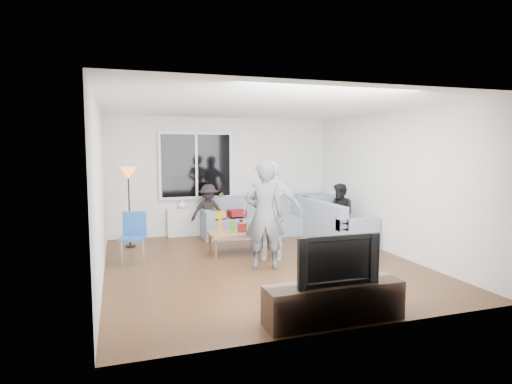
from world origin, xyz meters
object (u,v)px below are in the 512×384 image
object	(u,v)px
coffee_table	(239,242)
spectator_back	(209,211)
player_right	(272,211)
spectator_right	(340,214)
floor_lamp	(129,207)
tv_console	(334,302)
side_chair	(132,239)
sofa_right_section	(334,221)
television	(335,259)
sofa_back_section	(254,216)
player_left	(264,215)

from	to	relation	value
coffee_table	spectator_back	size ratio (longest dim) A/B	0.95
player_right	spectator_right	distance (m)	1.94
player_right	spectator_right	bearing A→B (deg)	-138.33
floor_lamp	tv_console	bearing A→B (deg)	-65.37
coffee_table	side_chair	size ratio (longest dim) A/B	1.28
side_chair	tv_console	bearing A→B (deg)	-40.45
sofa_right_section	side_chair	distance (m)	4.11
spectator_right	spectator_back	xyz separation A→B (m)	(-2.44, 1.33, -0.03)
spectator_right	television	distance (m)	4.02
side_chair	floor_lamp	size ratio (longest dim) A/B	0.55
coffee_table	spectator_right	distance (m)	2.21
coffee_table	television	world-z (taller)	television
sofa_back_section	spectator_back	bearing A→B (deg)	178.31
player_right	sofa_back_section	bearing A→B (deg)	-81.44
player_left	spectator_right	size ratio (longest dim) A/B	1.42
floor_lamp	television	distance (m)	4.93
sofa_back_section	player_left	size ratio (longest dim) A/B	1.32
spectator_back	television	distance (m)	4.82
player_right	spectator_back	size ratio (longest dim) A/B	1.48
player_left	player_right	size ratio (longest dim) A/B	1.01
sofa_right_section	floor_lamp	size ratio (longest dim) A/B	1.28
floor_lamp	spectator_right	bearing A→B (deg)	-13.86
sofa_back_section	player_left	bearing A→B (deg)	-104.22
sofa_back_section	player_left	xyz separation A→B (m)	(-0.64, -2.53, 0.44)
floor_lamp	spectator_back	size ratio (longest dim) A/B	1.34
floor_lamp	tv_console	world-z (taller)	floor_lamp
sofa_right_section	player_right	xyz separation A→B (m)	(-1.76, -1.02, 0.43)
side_chair	tv_console	xyz separation A→B (m)	(2.05, -3.18, -0.21)
floor_lamp	spectator_back	bearing A→B (deg)	11.18
floor_lamp	spectator_back	distance (m)	1.68
coffee_table	player_right	world-z (taller)	player_right
floor_lamp	sofa_right_section	bearing A→B (deg)	-10.58
player_left	tv_console	xyz separation A→B (m)	(0.04, -2.24, -0.65)
sofa_back_section	coffee_table	xyz separation A→B (m)	(-0.75, -1.44, -0.22)
sofa_back_section	coffee_table	world-z (taller)	sofa_back_section
sofa_back_section	side_chair	world-z (taller)	side_chair
sofa_back_section	coffee_table	distance (m)	1.63
player_left	spectator_back	size ratio (longest dim) A/B	1.50
side_chair	coffee_table	bearing A→B (deg)	21.34
television	side_chair	bearing A→B (deg)	122.84
floor_lamp	spectator_right	xyz separation A→B (m)	(4.07, -1.00, -0.17)
player_left	spectator_back	distance (m)	2.61
sofa_right_section	spectator_right	bearing A→B (deg)	-180.00
sofa_right_section	side_chair	bearing A→B (deg)	97.51
spectator_back	tv_console	size ratio (longest dim) A/B	0.73
player_right	spectator_right	size ratio (longest dim) A/B	1.41
spectator_back	tv_console	world-z (taller)	spectator_back
floor_lamp	television	xyz separation A→B (m)	(2.05, -4.48, -0.06)
player_left	side_chair	bearing A→B (deg)	-9.52
side_chair	player_left	world-z (taller)	player_left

